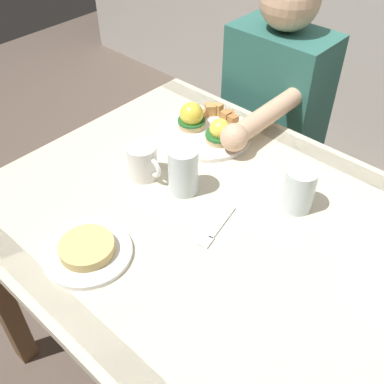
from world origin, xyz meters
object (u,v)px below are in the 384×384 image
at_px(eggs_benedict_plate, 206,128).
at_px(water_glass_near, 299,192).
at_px(side_plate, 87,251).
at_px(water_glass_far, 183,173).
at_px(coffee_mug, 143,161).
at_px(diner_person, 270,115).
at_px(dining_table, 224,254).
at_px(fork, 218,229).

distance_m(eggs_benedict_plate, water_glass_near, 0.38).
xyz_separation_m(water_glass_near, side_plate, (-0.26, -0.45, -0.04)).
height_order(water_glass_near, water_glass_far, water_glass_far).
distance_m(coffee_mug, diner_person, 0.62).
relative_size(coffee_mug, side_plate, 0.56).
xyz_separation_m(coffee_mug, water_glass_far, (0.12, 0.03, 0.01)).
bearing_deg(water_glass_far, water_glass_near, 29.62).
xyz_separation_m(eggs_benedict_plate, water_glass_near, (0.37, -0.08, 0.02)).
height_order(dining_table, water_glass_far, water_glass_far).
xyz_separation_m(eggs_benedict_plate, side_plate, (0.11, -0.53, -0.01)).
xyz_separation_m(fork, diner_person, (-0.27, 0.63, -0.09)).
height_order(dining_table, diner_person, diner_person).
bearing_deg(dining_table, eggs_benedict_plate, 138.38).
bearing_deg(coffee_mug, fork, -4.28).
distance_m(dining_table, fork, 0.11).
distance_m(water_glass_near, diner_person, 0.58).
height_order(water_glass_far, side_plate, water_glass_far).
bearing_deg(diner_person, water_glass_near, -49.72).
height_order(eggs_benedict_plate, water_glass_near, water_glass_near).
relative_size(dining_table, diner_person, 1.05).
height_order(dining_table, eggs_benedict_plate, eggs_benedict_plate).
height_order(side_plate, diner_person, diner_person).
distance_m(fork, water_glass_near, 0.22).
height_order(dining_table, side_plate, side_plate).
relative_size(dining_table, side_plate, 6.00).
bearing_deg(dining_table, coffee_mug, -178.96).
xyz_separation_m(dining_table, diner_person, (-0.28, 0.60, 0.02)).
bearing_deg(side_plate, eggs_benedict_plate, 101.97).
relative_size(water_glass_near, water_glass_far, 0.89).
bearing_deg(coffee_mug, water_glass_far, 14.66).
xyz_separation_m(side_plate, diner_person, (-0.11, 0.88, -0.10)).
bearing_deg(eggs_benedict_plate, water_glass_far, -62.18).
xyz_separation_m(water_glass_far, side_plate, (-0.01, -0.31, -0.04)).
bearing_deg(side_plate, coffee_mug, 111.89).
relative_size(fork, side_plate, 0.78).
height_order(coffee_mug, water_glass_near, water_glass_near).
bearing_deg(diner_person, water_glass_far, -78.72).
bearing_deg(water_glass_near, water_glass_far, -150.38).
height_order(water_glass_far, diner_person, diner_person).
bearing_deg(fork, water_glass_near, 64.53).
distance_m(coffee_mug, water_glass_near, 0.41).
distance_m(coffee_mug, water_glass_far, 0.12).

